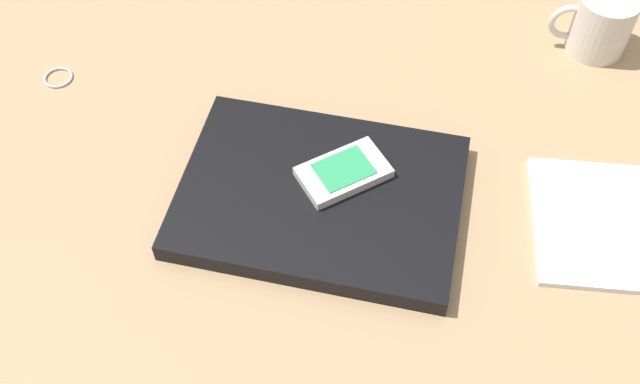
# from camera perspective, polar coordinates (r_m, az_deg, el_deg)

# --- Properties ---
(desk_surface) EXTENTS (1.20, 0.80, 0.03)m
(desk_surface) POSITION_cam_1_polar(r_m,az_deg,el_deg) (0.89, 5.63, 0.73)
(desk_surface) COLOR tan
(desk_surface) RESTS_ON ground
(laptop_closed) EXTENTS (0.34, 0.27, 0.02)m
(laptop_closed) POSITION_cam_1_polar(r_m,az_deg,el_deg) (0.84, 0.00, -0.32)
(laptop_closed) COLOR black
(laptop_closed) RESTS_ON desk_surface
(cell_phone_on_laptop) EXTENTS (0.12, 0.10, 0.01)m
(cell_phone_on_laptop) POSITION_cam_1_polar(r_m,az_deg,el_deg) (0.84, 1.84, 1.55)
(cell_phone_on_laptop) COLOR silver
(cell_phone_on_laptop) RESTS_ON laptop_closed
(notepad) EXTENTS (0.15, 0.17, 0.01)m
(notepad) POSITION_cam_1_polar(r_m,az_deg,el_deg) (0.88, 20.77, -2.29)
(notepad) COLOR white
(notepad) RESTS_ON desk_surface
(key_ring) EXTENTS (0.04, 0.04, 0.00)m
(key_ring) POSITION_cam_1_polar(r_m,az_deg,el_deg) (1.04, -19.62, 8.36)
(key_ring) COLOR silver
(key_ring) RESTS_ON desk_surface
(coffee_mug) EXTENTS (0.11, 0.08, 0.08)m
(coffee_mug) POSITION_cam_1_polar(r_m,az_deg,el_deg) (1.06, 20.89, 12.07)
(coffee_mug) COLOR silver
(coffee_mug) RESTS_ON desk_surface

